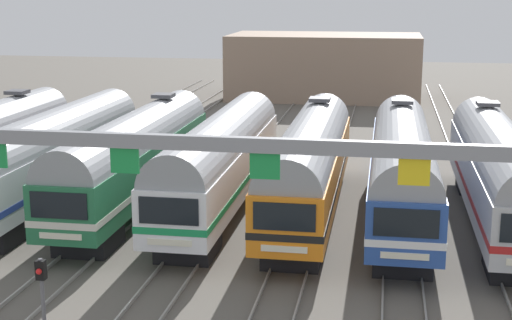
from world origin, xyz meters
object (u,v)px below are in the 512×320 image
(commuter_train_white, at_px, (221,158))
(yard_signal_mast, at_px, (42,287))
(commuter_train_silver, at_px, (53,152))
(commuter_train_green, at_px, (135,155))
(commuter_train_orange, at_px, (310,162))
(commuter_train_blue, at_px, (402,165))
(catenary_gantry, at_px, (125,166))
(commuter_train_stainless, at_px, (498,169))

(commuter_train_white, height_order, yard_signal_mast, commuter_train_white)
(commuter_train_silver, distance_m, commuter_train_white, 8.63)
(commuter_train_green, xyz_separation_m, commuter_train_orange, (8.63, 0.00, 0.00))
(commuter_train_blue, bearing_deg, commuter_train_orange, 180.00)
(commuter_train_silver, bearing_deg, commuter_train_green, 0.06)
(commuter_train_green, bearing_deg, catenary_gantry, -72.28)
(commuter_train_green, bearing_deg, yard_signal_mast, -81.89)
(commuter_train_green, distance_m, catenary_gantry, 14.44)
(commuter_train_orange, height_order, commuter_train_blue, same)
(commuter_train_stainless, xyz_separation_m, yard_signal_mast, (-15.09, -15.14, -0.64))
(commuter_train_stainless, distance_m, yard_signal_mast, 21.39)
(commuter_train_white, bearing_deg, yard_signal_mast, -98.11)
(commuter_train_green, relative_size, commuter_train_orange, 1.00)
(commuter_train_green, relative_size, catenary_gantry, 0.58)
(commuter_train_green, distance_m, commuter_train_white, 4.31)
(catenary_gantry, height_order, yard_signal_mast, catenary_gantry)
(yard_signal_mast, bearing_deg, commuter_train_white, 81.89)
(commuter_train_silver, distance_m, yard_signal_mast, 16.47)
(commuter_train_green, xyz_separation_m, commuter_train_white, (4.31, -0.00, -0.00))
(commuter_train_white, xyz_separation_m, yard_signal_mast, (-2.16, -15.13, -0.64))
(commuter_train_orange, relative_size, commuter_train_stainless, 1.00)
(commuter_train_silver, distance_m, catenary_gantry, 16.25)
(commuter_train_white, bearing_deg, commuter_train_blue, 0.03)
(commuter_train_green, bearing_deg, commuter_train_white, -0.06)
(commuter_train_orange, xyz_separation_m, catenary_gantry, (-4.31, -13.50, 2.77))
(yard_signal_mast, bearing_deg, commuter_train_silver, 113.15)
(commuter_train_silver, height_order, commuter_train_stainless, commuter_train_stainless)
(commuter_train_white, height_order, commuter_train_stainless, commuter_train_stainless)
(commuter_train_orange, xyz_separation_m, commuter_train_stainless, (8.63, 0.00, 0.00))
(catenary_gantry, xyz_separation_m, yard_signal_mast, (-2.16, -1.64, -3.41))
(commuter_train_stainless, height_order, catenary_gantry, catenary_gantry)
(commuter_train_silver, height_order, commuter_train_green, commuter_train_green)
(commuter_train_blue, height_order, commuter_train_stainless, same)
(commuter_train_orange, bearing_deg, catenary_gantry, -107.72)
(commuter_train_blue, height_order, catenary_gantry, catenary_gantry)
(commuter_train_blue, bearing_deg, commuter_train_green, 180.00)
(commuter_train_stainless, bearing_deg, commuter_train_green, 180.00)
(commuter_train_green, bearing_deg, commuter_train_silver, -179.94)
(commuter_train_orange, height_order, commuter_train_stainless, same)
(commuter_train_silver, relative_size, commuter_train_green, 1.00)
(commuter_train_green, height_order, commuter_train_stainless, same)
(commuter_train_white, distance_m, commuter_train_blue, 8.63)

